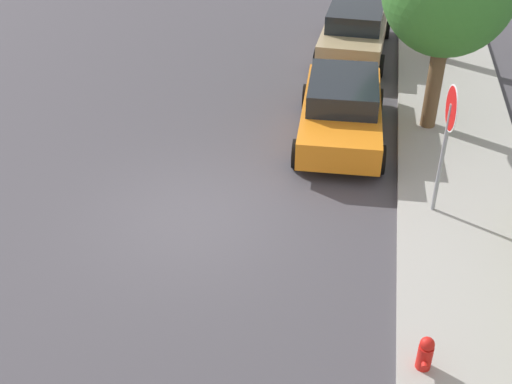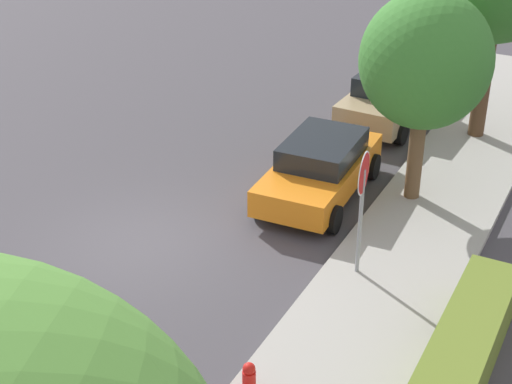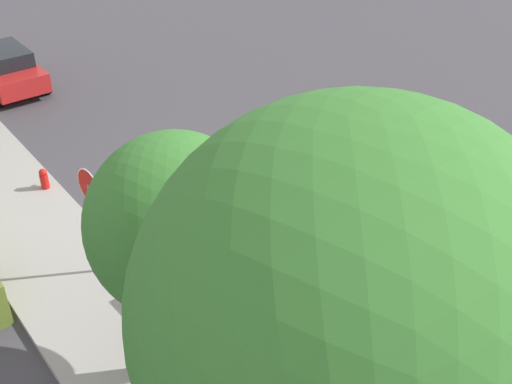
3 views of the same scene
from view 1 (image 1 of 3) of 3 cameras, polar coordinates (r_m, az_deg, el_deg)
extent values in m
plane|color=#423F44|center=(12.58, -5.55, -2.28)|extent=(60.00, 60.00, 0.00)
cube|color=#9E9B93|center=(12.36, 18.66, -4.55)|extent=(32.00, 2.69, 0.14)
cylinder|color=gray|center=(12.42, 16.13, 2.52)|extent=(0.08, 0.08, 2.40)
cylinder|color=white|center=(11.90, 16.98, 7.12)|extent=(0.85, 0.11, 0.85)
cylinder|color=red|center=(11.90, 16.98, 7.12)|extent=(0.79, 0.12, 0.79)
cube|color=orange|center=(15.05, 7.59, 6.87)|extent=(4.26, 1.94, 0.62)
cube|color=black|center=(14.93, 7.77, 9.05)|extent=(2.26, 1.65, 0.51)
cylinder|color=black|center=(13.98, 10.93, 2.85)|extent=(0.65, 0.25, 0.64)
cylinder|color=black|center=(13.96, 3.70, 3.42)|extent=(0.65, 0.25, 0.64)
cylinder|color=black|center=(16.48, 10.76, 7.93)|extent=(0.65, 0.25, 0.64)
cylinder|color=black|center=(16.47, 4.57, 8.42)|extent=(0.65, 0.25, 0.64)
cube|color=tan|center=(19.92, 8.79, 13.82)|extent=(4.65, 1.93, 0.70)
cube|color=black|center=(19.56, 8.90, 15.32)|extent=(2.42, 1.63, 0.51)
cylinder|color=black|center=(21.56, 6.77, 14.62)|extent=(0.65, 0.25, 0.64)
cylinder|color=black|center=(21.46, 11.51, 14.09)|extent=(0.65, 0.25, 0.64)
cylinder|color=black|center=(18.67, 5.52, 11.56)|extent=(0.65, 0.25, 0.64)
cylinder|color=black|center=(18.55, 10.93, 10.95)|extent=(0.65, 0.25, 0.64)
cylinder|color=#513823|center=(19.43, 16.66, 15.20)|extent=(0.43, 0.43, 3.16)
cylinder|color=brown|center=(15.52, 15.59, 9.46)|extent=(0.36, 0.36, 2.55)
cylinder|color=red|center=(9.80, 14.69, -14.26)|extent=(0.22, 0.22, 0.55)
sphere|color=red|center=(9.56, 14.98, -12.92)|extent=(0.21, 0.21, 0.21)
cylinder|color=red|center=(9.66, 14.77, -14.70)|extent=(0.08, 0.09, 0.09)
camera|label=2|loc=(6.19, 121.44, -3.32)|focal=55.00mm
camera|label=3|loc=(22.21, 30.92, 35.36)|focal=45.00mm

